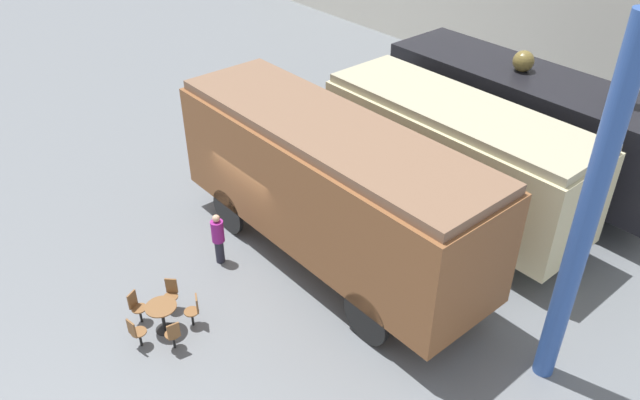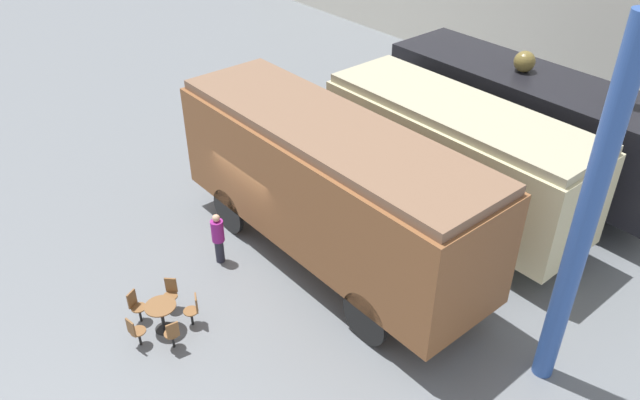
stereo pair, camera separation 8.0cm
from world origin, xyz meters
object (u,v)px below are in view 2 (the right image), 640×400
Objects in this scene: cafe_table_near at (161,312)px; cafe_chair_0 at (194,308)px; steam_locomotive at (528,118)px; passenger_coach_vintage at (455,154)px; passenger_coach_wooden at (329,183)px; visitor_person at (218,237)px.

cafe_chair_0 reaches higher than cafe_table_near.
cafe_table_near is at bearing -0.00° from cafe_chair_0.
steam_locomotive is 12.31m from cafe_table_near.
passenger_coach_vintage is 0.85× the size of passenger_coach_wooden.
steam_locomotive is 6.13× the size of visitor_person.
passenger_coach_wooden is 6.15× the size of visitor_person.
steam_locomotive reaches higher than passenger_coach_wooden.
visitor_person is at bearing -112.46° from passenger_coach_vintage.
visitor_person is at bearing 118.32° from cafe_table_near.
passenger_coach_wooden is 3.35m from visitor_person.
cafe_chair_0 is at bearing -46.96° from visitor_person.
cafe_chair_0 is at bearing -96.81° from passenger_coach_vintage.
steam_locomotive is 11.64m from cafe_chair_0.
steam_locomotive reaches higher than visitor_person.
passenger_coach_vintage is 8.96m from cafe_table_near.
cafe_chair_0 is (0.34, 0.66, -0.05)m from cafe_table_near.
passenger_coach_vintage is 6.95m from visitor_person.
passenger_coach_wooden is at bearing -96.78° from steam_locomotive.
passenger_coach_wooden reaches higher than passenger_coach_vintage.
cafe_table_near is (-1.38, -12.12, -1.68)m from steam_locomotive.
cafe_table_near is 0.74m from cafe_chair_0.
visitor_person is (-1.81, -2.31, -1.62)m from passenger_coach_wooden.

